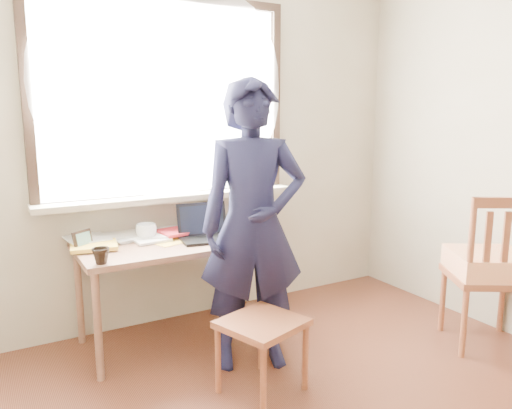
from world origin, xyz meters
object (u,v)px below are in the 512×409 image
laptop (205,231)px  person (253,226)px  mug_dark (101,256)px  mug_white (146,232)px  side_chair (489,267)px  desk (178,252)px  work_chair (262,331)px

laptop → person: bearing=-78.9°
mug_dark → mug_white: bearing=45.6°
laptop → side_chair: side_chair is taller
desk → mug_white: mug_white is taller
desk → laptop: laptop is taller
mug_dark → person: person is taller
desk → work_chair: bearing=-79.2°
mug_dark → side_chair: size_ratio=0.10×
desk → side_chair: side_chair is taller
laptop → desk: bearing=170.2°
side_chair → person: (-1.44, 0.55, 0.32)m
person → laptop: bearing=120.5°
desk → side_chair: size_ratio=1.25×
laptop → person: person is taller
laptop → mug_white: bearing=154.6°
laptop → mug_dark: bearing=-163.0°
mug_white → work_chair: (0.33, -0.96, -0.39)m
mug_white → person: size_ratio=0.08×
laptop → work_chair: 0.89m
work_chair → laptop: bearing=88.2°
work_chair → side_chair: side_chair is taller
desk → laptop: bearing=-9.8°
desk → person: bearing=-61.9°
mug_white → side_chair: 2.24m
desk → mug_white: (-0.17, 0.13, 0.12)m
desk → laptop: size_ratio=3.43×
person → mug_dark: bearing=-178.3°
mug_white → person: 0.80m
desk → mug_white: size_ratio=9.36×
desk → laptop: 0.22m
work_chair → desk: bearing=100.8°
laptop → side_chair: 1.86m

